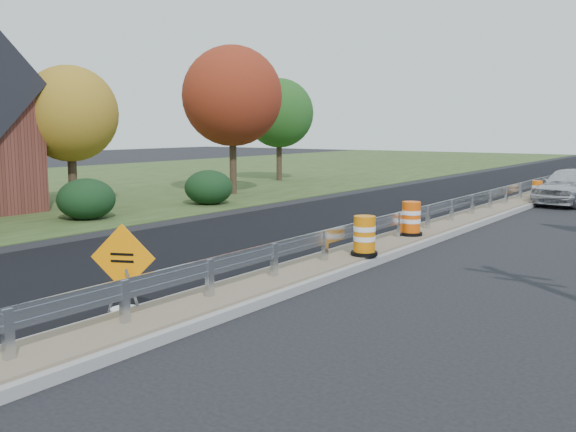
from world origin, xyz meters
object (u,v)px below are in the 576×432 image
Objects in this scene: car_silver at (571,186)px; barrel_median_mid at (411,219)px; barrel_median_near at (364,236)px; caution_sign at (124,293)px; barrel_median_far at (537,190)px.

barrel_median_mid is at bearing -89.56° from car_silver.
barrel_median_near is at bearing -84.55° from barrel_median_mid.
caution_sign is 2.11× the size of barrel_median_far.
barrel_median_near is (1.36, 6.33, 0.27)m from caution_sign.
car_silver is at bearing 58.19° from caution_sign.
barrel_median_mid is 12.15m from barrel_median_far.
car_silver is (2.70, 22.44, 0.40)m from caution_sign.
barrel_median_near is at bearing -90.33° from barrel_median_far.
barrel_median_mid is 12.83m from car_silver.
barrel_median_far is 0.16× the size of car_silver.
caution_sign is at bearing -93.80° from barrel_median_far.
barrel_median_near is 1.22× the size of barrel_median_far.
caution_sign is 0.34× the size of car_silver.
car_silver is at bearing 82.55° from barrel_median_mid.
caution_sign is 9.77m from barrel_median_mid.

